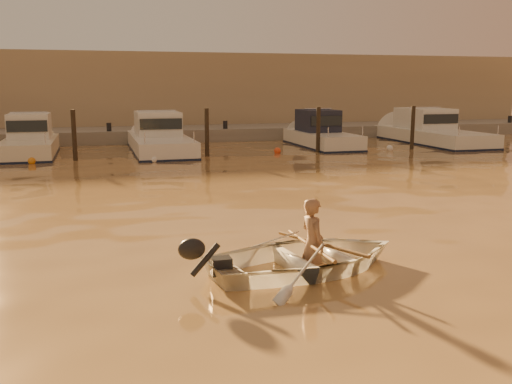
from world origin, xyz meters
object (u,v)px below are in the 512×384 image
object	(u,v)px
dinghy	(307,257)
moored_boat_2	(160,138)
waterfront_building	(170,94)
moored_boat_5	(432,131)
moored_boat_1	(29,141)
moored_boat_4	(322,134)
person	(313,244)

from	to	relation	value
dinghy	moored_boat_2	size ratio (longest dim) A/B	0.41
moored_boat_2	waterfront_building	xyz separation A→B (m)	(1.92, 11.00, 1.77)
moored_boat_5	moored_boat_1	bearing A→B (deg)	180.00
moored_boat_2	waterfront_building	size ratio (longest dim) A/B	0.17
moored_boat_1	waterfront_building	distance (m)	13.37
waterfront_building	dinghy	bearing A→B (deg)	-93.12
moored_boat_1	moored_boat_4	size ratio (longest dim) A/B	0.97
moored_boat_4	moored_boat_5	bearing A→B (deg)	0.00
moored_boat_4	waterfront_building	xyz separation A→B (m)	(-5.89, 11.00, 1.77)
moored_boat_1	moored_boat_4	world-z (taller)	same
moored_boat_4	waterfront_building	world-z (taller)	waterfront_building
moored_boat_4	moored_boat_5	world-z (taller)	same
moored_boat_1	waterfront_building	size ratio (longest dim) A/B	0.14
person	moored_boat_5	world-z (taller)	moored_boat_5
dinghy	waterfront_building	size ratio (longest dim) A/B	0.07
dinghy	moored_boat_4	bearing A→B (deg)	-31.82
moored_boat_1	waterfront_building	world-z (taller)	waterfront_building
waterfront_building	moored_boat_1	bearing A→B (deg)	-123.87
person	moored_boat_5	distance (m)	22.01
dinghy	person	xyz separation A→B (m)	(0.10, 0.02, 0.22)
moored_boat_1	moored_boat_2	distance (m)	5.46
moored_boat_2	moored_boat_5	size ratio (longest dim) A/B	0.94
person	moored_boat_5	xyz separation A→B (m)	(13.43, 17.44, 0.18)
dinghy	moored_boat_4	size ratio (longest dim) A/B	0.51
person	moored_boat_5	bearing A→B (deg)	-46.33
moored_boat_2	dinghy	bearing A→B (deg)	-88.79
moored_boat_2	moored_boat_5	bearing A→B (deg)	0.00
person	moored_boat_4	world-z (taller)	moored_boat_4
dinghy	waterfront_building	xyz separation A→B (m)	(1.55, 28.45, 2.18)
dinghy	moored_boat_2	bearing A→B (deg)	-7.53
dinghy	moored_boat_1	distance (m)	18.41
moored_boat_2	waterfront_building	world-z (taller)	waterfront_building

